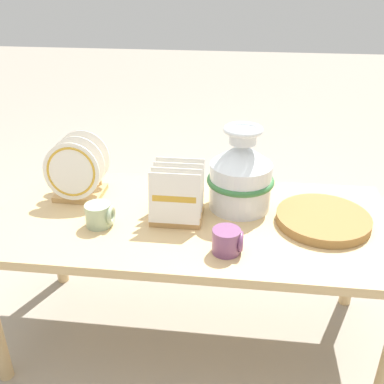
{
  "coord_description": "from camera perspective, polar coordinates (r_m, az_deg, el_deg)",
  "views": [
    {
      "loc": [
        0.18,
        -1.48,
        1.5
      ],
      "look_at": [
        0.0,
        0.0,
        0.72
      ],
      "focal_mm": 42.0,
      "sensor_mm": 36.0,
      "label": 1
    }
  ],
  "objects": [
    {
      "name": "display_table",
      "position": [
        1.76,
        0.0,
        -5.09
      ],
      "size": [
        1.53,
        0.72,
        0.61
      ],
      "color": "tan",
      "rests_on": "ground_plane"
    },
    {
      "name": "wicker_charger_stack",
      "position": [
        1.75,
        16.3,
        -3.34
      ],
      "size": [
        0.35,
        0.35,
        0.04
      ],
      "color": "olive",
      "rests_on": "display_table"
    },
    {
      "name": "ground_plane",
      "position": [
        2.11,
        0.0,
        -17.72
      ],
      "size": [
        14.0,
        14.0,
        0.0
      ],
      "primitive_type": "plane",
      "color": "gray"
    },
    {
      "name": "dish_rack_round_plates",
      "position": [
        1.89,
        -14.35,
        2.13
      ],
      "size": [
        0.23,
        0.19,
        0.25
      ],
      "color": "tan",
      "rests_on": "display_table"
    },
    {
      "name": "mug_plum_glaze",
      "position": [
        1.52,
        4.56,
        -6.23
      ],
      "size": [
        0.1,
        0.1,
        0.09
      ],
      "color": "#7A4770",
      "rests_on": "display_table"
    },
    {
      "name": "mug_sage_glaze",
      "position": [
        1.69,
        -11.65,
        -2.88
      ],
      "size": [
        0.1,
        0.1,
        0.09
      ],
      "color": "#9EB28E",
      "rests_on": "display_table"
    },
    {
      "name": "ceramic_vase",
      "position": [
        1.75,
        6.21,
        2.28
      ],
      "size": [
        0.26,
        0.26,
        0.34
      ],
      "color": "silver",
      "rests_on": "display_table"
    },
    {
      "name": "dish_rack_square_plates",
      "position": [
        1.69,
        -1.89,
        -1.06
      ],
      "size": [
        0.19,
        0.18,
        0.21
      ],
      "color": "tan",
      "rests_on": "display_table"
    }
  ]
}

